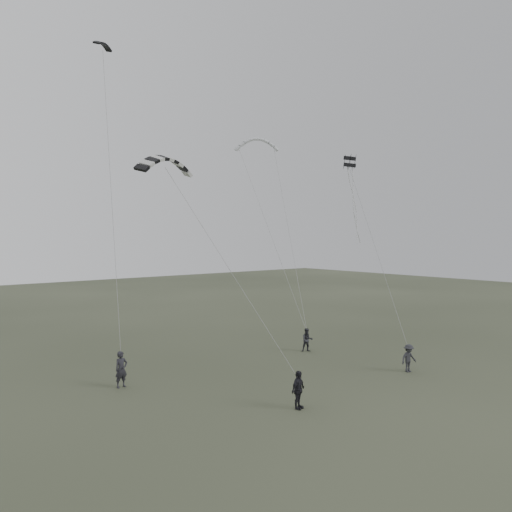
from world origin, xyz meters
TOP-DOWN VIEW (x-y plane):
  - ground at (0.00, 0.00)m, footprint 140.00×140.00m
  - flyer_left at (-7.04, 6.68)m, footprint 0.74×0.53m
  - flyer_right at (6.30, 6.21)m, footprint 0.98×0.92m
  - flyer_center at (-2.15, -1.55)m, footprint 1.11×0.71m
  - flyer_far at (7.19, -1.19)m, footprint 1.15×0.80m
  - kite_dark_small at (-5.80, 11.57)m, footprint 1.48×1.25m
  - kite_pale_large at (8.12, 13.88)m, footprint 3.63×3.13m
  - kite_striped at (-6.13, 3.50)m, footprint 3.09×1.47m
  - kite_box at (7.80, 3.84)m, footprint 0.63×0.74m

SIDE VIEW (x-z plane):
  - ground at x=0.00m, z-range 0.00..0.00m
  - flyer_right at x=6.30m, z-range 0.00..1.60m
  - flyer_far at x=7.19m, z-range 0.00..1.62m
  - flyer_center at x=-2.15m, z-range 0.00..1.76m
  - flyer_left at x=-7.04m, z-range 0.00..1.91m
  - kite_striped at x=-6.13m, z-range 10.99..12.33m
  - kite_box at x=7.80m, z-range 12.45..13.23m
  - kite_pale_large at x=8.12m, z-range 15.02..16.70m
  - kite_dark_small at x=-5.80m, z-range 19.21..19.80m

